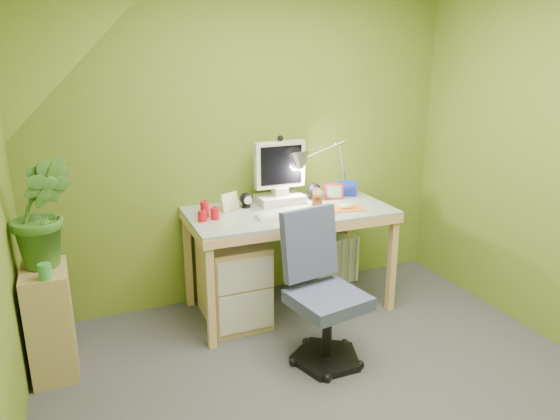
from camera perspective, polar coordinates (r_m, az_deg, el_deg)
name	(u,v)px	position (r m, az deg, el deg)	size (l,w,h in m)	color
floor	(351,414)	(2.97, 7.92, -21.47)	(3.20, 3.20, 0.01)	#46464B
wall_back	(249,143)	(3.84, -3.44, 7.44)	(3.20, 0.01, 2.40)	olive
slope_ceiling	(128,49)	(2.00, -16.51, 16.70)	(1.10, 3.20, 1.10)	white
desk	(289,259)	(3.79, 1.01, -5.49)	(1.44, 0.72, 0.77)	tan
monitor	(280,170)	(3.76, -0.03, 4.43)	(0.36, 0.21, 0.49)	silver
speaker_left	(246,200)	(3.70, -3.78, 1.09)	(0.09, 0.09, 0.11)	black
speaker_right	(314,191)	(3.89, 3.76, 2.09)	(0.11, 0.11, 0.13)	black
keyboard	(287,215)	(3.51, 0.75, -0.51)	(0.41, 0.13, 0.02)	white
mousepad	(346,208)	(3.71, 7.31, 0.20)	(0.25, 0.17, 0.01)	orange
mouse	(346,206)	(3.70, 7.32, 0.44)	(0.11, 0.07, 0.04)	white
amber_tumbler	(317,203)	(3.65, 4.14, 0.78)	(0.07, 0.07, 0.10)	brown
candle_cluster	(207,211)	(3.47, -8.15, -0.11)	(0.15, 0.13, 0.11)	red
photo_frame_red	(334,191)	(3.93, 5.98, 2.07)	(0.14, 0.02, 0.12)	red
photo_frame_blue	(347,188)	(4.03, 7.47, 2.40)	(0.14, 0.02, 0.12)	#16299C
photo_frame_green	(229,202)	(3.64, -5.62, 0.92)	(0.15, 0.02, 0.13)	#B0BF83
desk_lamp	(335,156)	(3.94, 6.07, 5.93)	(0.59, 0.25, 0.63)	#AFAFB4
side_ledge	(50,322)	(3.36, -24.09, -11.22)	(0.25, 0.38, 0.66)	tan
potted_plant	(42,212)	(3.17, -24.83, -0.22)	(0.35, 0.28, 0.64)	#3C6F25
green_cup	(45,271)	(3.07, -24.60, -6.22)	(0.07, 0.07, 0.09)	green
task_chair	(328,299)	(3.14, 5.34, -9.84)	(0.47, 0.47, 0.84)	#42486D
radiator	(334,260)	(4.30, 5.99, -5.50)	(0.39, 0.16, 0.39)	silver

